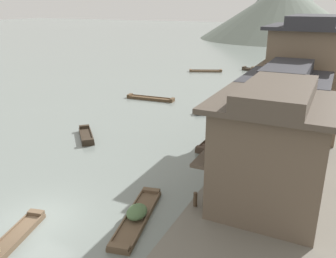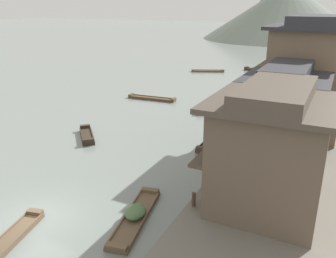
# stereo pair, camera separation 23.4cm
# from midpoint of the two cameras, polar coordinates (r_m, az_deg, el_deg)

# --- Properties ---
(ground_plane) EXTENTS (400.00, 400.00, 0.00)m
(ground_plane) POSITION_cam_midpoint_polar(r_m,az_deg,el_deg) (19.66, -20.15, -13.53)
(ground_plane) COLOR gray
(boat_foreground_poled) EXTENTS (1.93, 4.73, 0.40)m
(boat_foreground_poled) POSITION_cam_midpoint_polar(r_m,az_deg,el_deg) (18.35, -24.12, -16.21)
(boat_foreground_poled) COLOR brown
(boat_foreground_poled) RESTS_ON ground
(boat_moored_nearest) EXTENTS (5.14, 2.95, 0.38)m
(boat_moored_nearest) POSITION_cam_midpoint_polar(r_m,az_deg,el_deg) (57.67, 6.58, 9.33)
(boat_moored_nearest) COLOR brown
(boat_moored_nearest) RESTS_ON ground
(boat_moored_second) EXTENTS (1.22, 3.95, 0.83)m
(boat_moored_second) POSITION_cam_midpoint_polar(r_m,az_deg,el_deg) (55.99, 18.09, 8.38)
(boat_moored_second) COLOR #232326
(boat_moored_second) RESTS_ON ground
(boat_moored_third) EXTENTS (1.00, 4.50, 0.70)m
(boat_moored_third) POSITION_cam_midpoint_polar(r_m,az_deg,el_deg) (27.67, 7.32, -1.96)
(boat_moored_third) COLOR #423328
(boat_moored_third) RESTS_ON ground
(boat_moored_far) EXTENTS (4.20, 2.05, 0.78)m
(boat_moored_far) POSITION_cam_midpoint_polar(r_m,az_deg,el_deg) (59.57, 14.29, 9.34)
(boat_moored_far) COLOR #33281E
(boat_moored_far) RESTS_ON ground
(boat_midriver_drifting) EXTENTS (2.22, 5.54, 0.75)m
(boat_midriver_drifting) POSITION_cam_midpoint_polar(r_m,az_deg,el_deg) (18.40, -4.93, -13.79)
(boat_midriver_drifting) COLOR brown
(boat_midriver_drifting) RESTS_ON ground
(boat_midriver_upstream) EXTENTS (5.73, 1.39, 0.40)m
(boat_midriver_upstream) POSITION_cam_midpoint_polar(r_m,az_deg,el_deg) (40.39, -2.45, 4.98)
(boat_midriver_upstream) COLOR brown
(boat_midriver_upstream) RESTS_ON ground
(boat_upstream_distant) EXTENTS (3.22, 3.32, 0.53)m
(boat_upstream_distant) POSITION_cam_midpoint_polar(r_m,az_deg,el_deg) (29.49, -12.79, -1.05)
(boat_upstream_distant) COLOR #33281E
(boat_upstream_distant) RESTS_ON ground
(boat_crossing_west) EXTENTS (5.34, 3.35, 0.42)m
(boat_crossing_west) POSITION_cam_midpoint_polar(r_m,az_deg,el_deg) (35.38, 9.31, 2.60)
(boat_crossing_west) COLOR #232326
(boat_crossing_west) RESTS_ON ground
(house_waterfront_nearest) EXTENTS (6.02, 5.98, 6.14)m
(house_waterfront_nearest) POSITION_cam_midpoint_polar(r_m,az_deg,el_deg) (17.33, 16.58, -3.26)
(house_waterfront_nearest) COLOR brown
(house_waterfront_nearest) RESTS_ON riverbank_right
(house_waterfront_second) EXTENTS (5.24, 5.84, 6.14)m
(house_waterfront_second) POSITION_cam_midpoint_polar(r_m,az_deg,el_deg) (22.82, 18.34, 2.09)
(house_waterfront_second) COLOR #75604C
(house_waterfront_second) RESTS_ON riverbank_right
(house_waterfront_tall) EXTENTS (6.38, 6.66, 8.74)m
(house_waterfront_tall) POSITION_cam_midpoint_polar(r_m,az_deg,el_deg) (28.86, 21.82, 7.87)
(house_waterfront_tall) COLOR #75604C
(house_waterfront_tall) RESTS_ON riverbank_right
(mooring_post_dock_near) EXTENTS (0.20, 0.20, 0.75)m
(mooring_post_dock_near) POSITION_cam_midpoint_polar(r_m,az_deg,el_deg) (17.80, 4.56, -11.32)
(mooring_post_dock_near) COLOR #473828
(mooring_post_dock_near) RESTS_ON riverbank_right
(mooring_post_dock_mid) EXTENTS (0.20, 0.20, 0.98)m
(mooring_post_dock_mid) POSITION_cam_midpoint_polar(r_m,az_deg,el_deg) (26.63, 12.88, -0.66)
(mooring_post_dock_mid) COLOR #473828
(mooring_post_dock_mid) RESTS_ON riverbank_right
(hill_far_west) EXTENTS (50.04, 50.04, 15.99)m
(hill_far_west) POSITION_cam_midpoint_polar(r_m,az_deg,el_deg) (118.40, 18.71, 17.57)
(hill_far_west) COLOR slate
(hill_far_west) RESTS_ON ground
(hill_far_centre) EXTENTS (37.30, 37.30, 23.37)m
(hill_far_centre) POSITION_cam_midpoint_polar(r_m,az_deg,el_deg) (140.69, 18.95, 19.24)
(hill_far_centre) COLOR slate
(hill_far_centre) RESTS_ON ground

